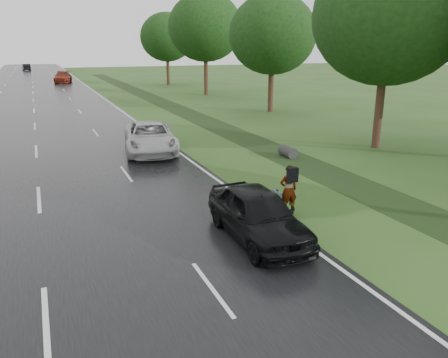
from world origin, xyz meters
TOP-DOWN VIEW (x-y plane):
  - ground at (0.00, 0.00)m, footprint 220.00×220.00m
  - road at (0.00, 45.00)m, footprint 14.00×180.00m
  - edge_stripe_east at (6.75, 45.00)m, footprint 0.12×180.00m
  - center_line at (0.00, 45.00)m, footprint 0.12×180.00m
  - drainage_ditch at (11.50, 18.71)m, footprint 2.20×120.00m
  - tree_east_b at (17.00, 10.00)m, footprint 7.60×7.60m
  - tree_east_c at (18.20, 24.00)m, footprint 7.00×7.00m
  - tree_east_d at (17.80, 38.00)m, footprint 8.00×8.00m
  - tree_east_f at (17.50, 52.00)m, footprint 7.20×7.20m
  - pedestrian at (7.49, 3.37)m, footprint 0.76×0.72m
  - white_pickup at (5.46, 13.59)m, footprint 3.33×5.73m
  - dark_sedan at (5.69, 2.00)m, footprint 1.79×4.32m
  - far_car_red at (4.24, 61.69)m, footprint 3.06×5.78m
  - far_car_dark at (-1.00, 98.55)m, footprint 1.87×4.43m

SIDE VIEW (x-z plane):
  - ground at x=0.00m, z-range 0.00..0.00m
  - road at x=0.00m, z-range 0.00..0.04m
  - drainage_ditch at x=11.50m, z-range -0.24..0.32m
  - edge_stripe_east at x=6.75m, z-range 0.04..0.05m
  - center_line at x=0.00m, z-range 0.04..0.05m
  - far_car_dark at x=-1.00m, z-range 0.04..1.46m
  - dark_sedan at x=5.69m, z-range 0.04..1.50m
  - white_pickup at x=5.46m, z-range 0.04..1.54m
  - far_car_red at x=4.24m, z-range 0.04..1.64m
  - pedestrian at x=7.49m, z-range 0.03..1.68m
  - tree_east_c at x=18.20m, z-range 1.49..10.78m
  - tree_east_f at x=17.50m, z-range 1.56..11.18m
  - tree_east_b at x=17.00m, z-range 1.63..11.74m
  - tree_east_d at x=17.80m, z-range 1.77..12.53m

